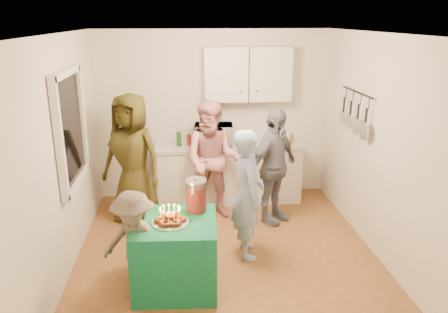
{
  "coord_description": "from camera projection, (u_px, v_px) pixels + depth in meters",
  "views": [
    {
      "loc": [
        -0.49,
        -4.66,
        2.77
      ],
      "look_at": [
        0.0,
        0.35,
        1.15
      ],
      "focal_mm": 35.0,
      "sensor_mm": 36.0,
      "label": 1
    }
  ],
  "objects": [
    {
      "name": "left_wall",
      "position": [
        63.0,
        158.0,
        4.74
      ],
      "size": [
        4.0,
        4.0,
        0.0
      ],
      "primitive_type": "plane",
      "color": "silver",
      "rests_on": "floor"
    },
    {
      "name": "ceiling",
      "position": [
        227.0,
        34.0,
        4.51
      ],
      "size": [
        4.0,
        4.0,
        0.0
      ],
      "primitive_type": "plane",
      "color": "white",
      "rests_on": "floor"
    },
    {
      "name": "counter",
      "position": [
        228.0,
        174.0,
        6.81
      ],
      "size": [
        2.2,
        0.58,
        0.86
      ],
      "primitive_type": "cube",
      "color": "white",
      "rests_on": "floor"
    },
    {
      "name": "woman_back_center",
      "position": [
        213.0,
        160.0,
        6.1
      ],
      "size": [
        0.96,
        0.83,
        1.7
      ],
      "primitive_type": "imported",
      "rotation": [
        0.0,
        0.0,
        -0.25
      ],
      "color": "#D06C81",
      "rests_on": "floor"
    },
    {
      "name": "donut_cake",
      "position": [
        170.0,
        215.0,
        4.42
      ],
      "size": [
        0.38,
        0.38,
        0.18
      ],
      "primitive_type": null,
      "color": "#381C0C",
      "rests_on": "party_table"
    },
    {
      "name": "right_wall",
      "position": [
        381.0,
        149.0,
        5.08
      ],
      "size": [
        4.0,
        4.0,
        0.0
      ],
      "primitive_type": "plane",
      "color": "silver",
      "rests_on": "floor"
    },
    {
      "name": "man_birthday",
      "position": [
        248.0,
        194.0,
        5.11
      ],
      "size": [
        0.39,
        0.58,
        1.57
      ],
      "primitive_type": "imported",
      "rotation": [
        0.0,
        0.0,
        1.6
      ],
      "color": "#9FB7E8",
      "rests_on": "floor"
    },
    {
      "name": "microwave",
      "position": [
        214.0,
        135.0,
        6.59
      ],
      "size": [
        0.6,
        0.44,
        0.32
      ],
      "primitive_type": "imported",
      "rotation": [
        0.0,
        0.0,
        -0.09
      ],
      "color": "white",
      "rests_on": "countertop"
    },
    {
      "name": "floor",
      "position": [
        227.0,
        255.0,
        5.31
      ],
      "size": [
        4.0,
        4.0,
        0.0
      ],
      "primitive_type": "plane",
      "color": "brown",
      "rests_on": "ground"
    },
    {
      "name": "upper_cabinet",
      "position": [
        247.0,
        74.0,
        6.51
      ],
      "size": [
        1.3,
        0.3,
        0.8
      ],
      "primitive_type": "cube",
      "color": "white",
      "rests_on": "back_wall"
    },
    {
      "name": "back_wall",
      "position": [
        214.0,
        115.0,
        6.81
      ],
      "size": [
        3.6,
        3.6,
        0.0
      ],
      "primitive_type": "plane",
      "color": "silver",
      "rests_on": "floor"
    },
    {
      "name": "punch_jar",
      "position": [
        196.0,
        196.0,
        4.68
      ],
      "size": [
        0.22,
        0.22,
        0.34
      ],
      "primitive_type": "cylinder",
      "color": "red",
      "rests_on": "party_table"
    },
    {
      "name": "woman_back_right",
      "position": [
        273.0,
        167.0,
        5.97
      ],
      "size": [
        0.97,
        0.93,
        1.62
      ],
      "primitive_type": "imported",
      "rotation": [
        0.0,
        0.0,
        0.73
      ],
      "color": "black",
      "rests_on": "floor"
    },
    {
      "name": "pot_rack",
      "position": [
        354.0,
        111.0,
        5.64
      ],
      "size": [
        0.12,
        1.0,
        0.6
      ],
      "primitive_type": "cube",
      "color": "black",
      "rests_on": "right_wall"
    },
    {
      "name": "countertop",
      "position": [
        228.0,
        146.0,
        6.67
      ],
      "size": [
        2.24,
        0.62,
        0.05
      ],
      "primitive_type": "cube",
      "color": "beige",
      "rests_on": "counter"
    },
    {
      "name": "child_near_left",
      "position": [
        134.0,
        246.0,
        4.36
      ],
      "size": [
        0.87,
        0.76,
        1.16
      ],
      "primitive_type": "imported",
      "rotation": [
        0.0,
        0.0,
        -0.54
      ],
      "color": "#575046",
      "rests_on": "floor"
    },
    {
      "name": "party_table",
      "position": [
        176.0,
        253.0,
        4.61
      ],
      "size": [
        0.9,
        0.9,
        0.76
      ],
      "primitive_type": "cube",
      "rotation": [
        0.0,
        0.0,
        -0.06
      ],
      "color": "#106B44",
      "rests_on": "floor"
    },
    {
      "name": "window_night",
      "position": [
        70.0,
        129.0,
        4.95
      ],
      "size": [
        0.04,
        1.0,
        1.2
      ],
      "primitive_type": "cube",
      "color": "black",
      "rests_on": "left_wall"
    },
    {
      "name": "woman_back_left",
      "position": [
        132.0,
        158.0,
        6.03
      ],
      "size": [
        1.05,
        0.91,
        1.81
      ],
      "primitive_type": "imported",
      "rotation": [
        0.0,
        0.0,
        -0.46
      ],
      "color": "brown",
      "rests_on": "floor"
    }
  ]
}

